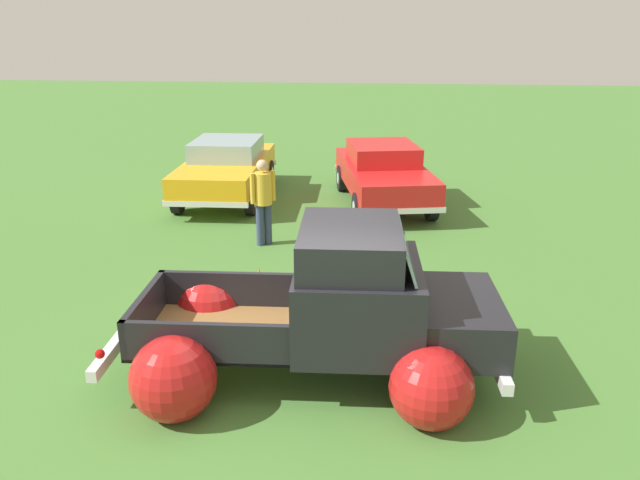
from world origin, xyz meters
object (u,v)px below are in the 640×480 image
show_car_1 (383,172)px  lane_cone_1 (314,281)px  vintage_pickup_truck (335,319)px  spectator_0 (263,197)px  lane_cone_0 (260,288)px  show_car_0 (226,167)px

show_car_1 → lane_cone_1: 5.74m
lane_cone_1 → show_car_1: bearing=79.6°
vintage_pickup_truck → lane_cone_1: (-0.50, 2.15, -0.45)m
show_car_1 → spectator_0: bearing=-47.3°
vintage_pickup_truck → spectator_0: bearing=108.3°
show_car_1 → vintage_pickup_truck: bearing=-15.4°
vintage_pickup_truck → lane_cone_0: bearing=122.9°
show_car_0 → spectator_0: 3.69m
vintage_pickup_truck → spectator_0: 4.94m
spectator_0 → lane_cone_1: 2.84m
spectator_0 → lane_cone_1: spectator_0 is taller
lane_cone_0 → show_car_0: bearing=108.3°
vintage_pickup_truck → lane_cone_1: bearing=100.6°
show_car_0 → show_car_1: 3.86m
show_car_1 → show_car_0: bearing=-104.1°
show_car_0 → show_car_1: bearing=85.5°
vintage_pickup_truck → show_car_1: size_ratio=1.03×
spectator_0 → lane_cone_1: size_ratio=2.68×
lane_cone_0 → lane_cone_1: 0.86m
lane_cone_0 → spectator_0: bearing=99.4°
lane_cone_1 → spectator_0: bearing=117.0°
show_car_0 → lane_cone_0: size_ratio=7.08×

